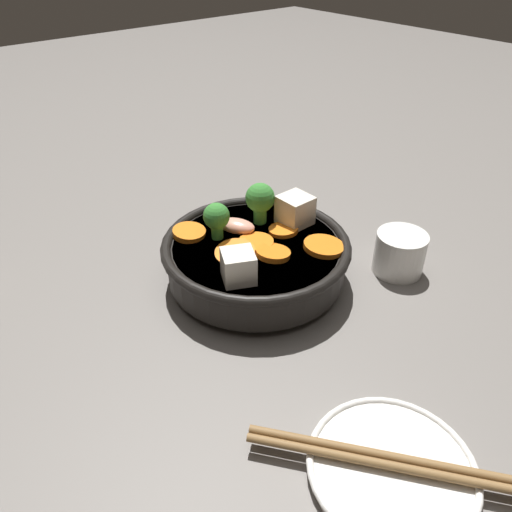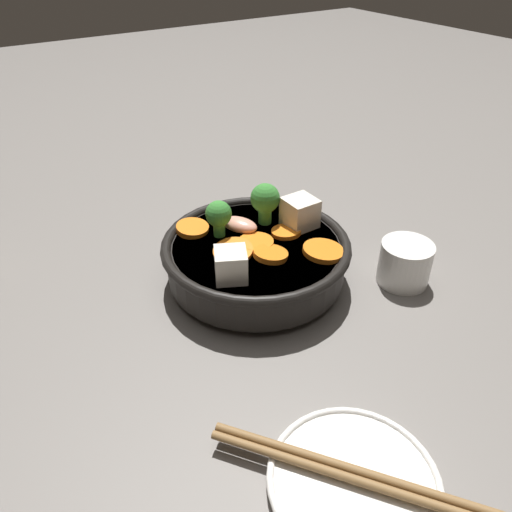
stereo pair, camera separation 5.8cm
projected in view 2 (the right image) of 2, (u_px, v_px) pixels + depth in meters
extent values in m
plane|color=slate|center=(256.00, 280.00, 0.60)|extent=(3.00, 3.00, 0.00)
cylinder|color=black|center=(256.00, 276.00, 0.59)|extent=(0.11, 0.11, 0.01)
cylinder|color=black|center=(256.00, 259.00, 0.58)|extent=(0.20, 0.20, 0.04)
torus|color=black|center=(256.00, 244.00, 0.57)|extent=(0.22, 0.22, 0.01)
cylinder|color=brown|center=(256.00, 252.00, 0.57)|extent=(0.19, 0.19, 0.02)
cylinder|color=orange|center=(233.00, 251.00, 0.55)|extent=(0.06, 0.06, 0.01)
cylinder|color=orange|center=(259.00, 243.00, 0.56)|extent=(0.06, 0.06, 0.01)
cylinder|color=orange|center=(323.00, 251.00, 0.55)|extent=(0.06, 0.06, 0.01)
cylinder|color=orange|center=(268.00, 255.00, 0.54)|extent=(0.05, 0.05, 0.01)
cylinder|color=orange|center=(286.00, 232.00, 0.58)|extent=(0.04, 0.04, 0.01)
cylinder|color=orange|center=(193.00, 228.00, 0.59)|extent=(0.05, 0.05, 0.01)
cylinder|color=green|center=(219.00, 229.00, 0.58)|extent=(0.01, 0.01, 0.02)
sphere|color=#388433|center=(219.00, 214.00, 0.57)|extent=(0.03, 0.03, 0.03)
cylinder|color=green|center=(265.00, 215.00, 0.60)|extent=(0.02, 0.02, 0.02)
sphere|color=#388433|center=(265.00, 198.00, 0.59)|extent=(0.04, 0.04, 0.04)
cube|color=silver|center=(300.00, 213.00, 0.59)|extent=(0.04, 0.04, 0.04)
cube|color=silver|center=(231.00, 265.00, 0.51)|extent=(0.04, 0.04, 0.03)
ellipsoid|color=#EA9E84|center=(241.00, 224.00, 0.59)|extent=(0.04, 0.05, 0.02)
cylinder|color=white|center=(353.00, 483.00, 0.38)|extent=(0.13, 0.13, 0.01)
torus|color=white|center=(354.00, 480.00, 0.38)|extent=(0.13, 0.13, 0.01)
cylinder|color=white|center=(405.00, 263.00, 0.58)|extent=(0.06, 0.06, 0.05)
cylinder|color=brown|center=(407.00, 252.00, 0.57)|extent=(0.05, 0.05, 0.00)
cylinder|color=olive|center=(354.00, 479.00, 0.37)|extent=(0.14, 0.19, 0.01)
cylinder|color=olive|center=(356.00, 470.00, 0.37)|extent=(0.14, 0.19, 0.01)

